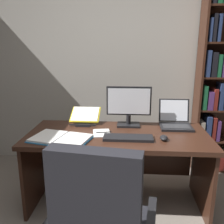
{
  "coord_description": "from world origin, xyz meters",
  "views": [
    {
      "loc": [
        -0.11,
        -1.12,
        1.47
      ],
      "look_at": [
        -0.25,
        0.93,
        0.93
      ],
      "focal_mm": 39.51,
      "sensor_mm": 36.0,
      "label": 1
    }
  ],
  "objects_px": {
    "keyboard": "(128,138)",
    "pen": "(104,132)",
    "desk": "(118,150)",
    "reading_stand_with_book": "(85,116)",
    "monitor": "(129,107)",
    "laptop": "(175,121)",
    "open_binder": "(61,138)",
    "notepad": "(102,133)",
    "computer_mouse": "(164,138)"
  },
  "relations": [
    {
      "from": "keyboard",
      "to": "pen",
      "type": "bearing_deg",
      "value": 151.45
    },
    {
      "from": "desk",
      "to": "keyboard",
      "type": "distance_m",
      "value": 0.31
    },
    {
      "from": "reading_stand_with_book",
      "to": "pen",
      "type": "distance_m",
      "value": 0.4
    },
    {
      "from": "monitor",
      "to": "laptop",
      "type": "height_order",
      "value": "monitor"
    },
    {
      "from": "open_binder",
      "to": "notepad",
      "type": "bearing_deg",
      "value": 41.04
    },
    {
      "from": "keyboard",
      "to": "computer_mouse",
      "type": "bearing_deg",
      "value": 0.0
    },
    {
      "from": "monitor",
      "to": "laptop",
      "type": "xyz_separation_m",
      "value": [
        0.46,
        0.01,
        -0.14
      ]
    },
    {
      "from": "desk",
      "to": "computer_mouse",
      "type": "bearing_deg",
      "value": -28.05
    },
    {
      "from": "desk",
      "to": "laptop",
      "type": "xyz_separation_m",
      "value": [
        0.55,
        0.17,
        0.25
      ]
    },
    {
      "from": "desk",
      "to": "reading_stand_with_book",
      "type": "distance_m",
      "value": 0.5
    },
    {
      "from": "desk",
      "to": "keyboard",
      "type": "xyz_separation_m",
      "value": [
        0.09,
        -0.21,
        0.2
      ]
    },
    {
      "from": "desk",
      "to": "pen",
      "type": "relative_size",
      "value": 11.68
    },
    {
      "from": "notepad",
      "to": "keyboard",
      "type": "bearing_deg",
      "value": -26.51
    },
    {
      "from": "open_binder",
      "to": "notepad",
      "type": "relative_size",
      "value": 2.62
    },
    {
      "from": "monitor",
      "to": "open_binder",
      "type": "relative_size",
      "value": 0.79
    },
    {
      "from": "computer_mouse",
      "to": "notepad",
      "type": "xyz_separation_m",
      "value": [
        -0.54,
        0.12,
        -0.02
      ]
    },
    {
      "from": "keyboard",
      "to": "pen",
      "type": "height_order",
      "value": "keyboard"
    },
    {
      "from": "keyboard",
      "to": "pen",
      "type": "relative_size",
      "value": 3.0
    },
    {
      "from": "monitor",
      "to": "computer_mouse",
      "type": "bearing_deg",
      "value": -51.23
    },
    {
      "from": "monitor",
      "to": "pen",
      "type": "height_order",
      "value": "monitor"
    },
    {
      "from": "open_binder",
      "to": "pen",
      "type": "xyz_separation_m",
      "value": [
        0.35,
        0.17,
        0.0
      ]
    },
    {
      "from": "monitor",
      "to": "open_binder",
      "type": "xyz_separation_m",
      "value": [
        -0.57,
        -0.42,
        -0.18
      ]
    },
    {
      "from": "open_binder",
      "to": "laptop",
      "type": "bearing_deg",
      "value": 36.4
    },
    {
      "from": "laptop",
      "to": "computer_mouse",
      "type": "bearing_deg",
      "value": -112.55
    },
    {
      "from": "open_binder",
      "to": "desk",
      "type": "bearing_deg",
      "value": 42.42
    },
    {
      "from": "computer_mouse",
      "to": "pen",
      "type": "height_order",
      "value": "computer_mouse"
    },
    {
      "from": "desk",
      "to": "computer_mouse",
      "type": "relative_size",
      "value": 15.72
    },
    {
      "from": "computer_mouse",
      "to": "pen",
      "type": "distance_m",
      "value": 0.53
    },
    {
      "from": "monitor",
      "to": "notepad",
      "type": "height_order",
      "value": "monitor"
    },
    {
      "from": "monitor",
      "to": "reading_stand_with_book",
      "type": "bearing_deg",
      "value": 170.91
    },
    {
      "from": "pen",
      "to": "open_binder",
      "type": "bearing_deg",
      "value": -153.98
    },
    {
      "from": "monitor",
      "to": "keyboard",
      "type": "xyz_separation_m",
      "value": [
        0.0,
        -0.37,
        -0.18
      ]
    },
    {
      "from": "open_binder",
      "to": "notepad",
      "type": "height_order",
      "value": "open_binder"
    },
    {
      "from": "laptop",
      "to": "pen",
      "type": "relative_size",
      "value": 2.22
    },
    {
      "from": "laptop",
      "to": "pen",
      "type": "distance_m",
      "value": 0.73
    },
    {
      "from": "laptop",
      "to": "reading_stand_with_book",
      "type": "xyz_separation_m",
      "value": [
        -0.9,
        0.06,
        0.02
      ]
    },
    {
      "from": "monitor",
      "to": "reading_stand_with_book",
      "type": "xyz_separation_m",
      "value": [
        -0.45,
        0.07,
        -0.12
      ]
    },
    {
      "from": "notepad",
      "to": "desk",
      "type": "bearing_deg",
      "value": 31.73
    },
    {
      "from": "reading_stand_with_book",
      "to": "laptop",
      "type": "bearing_deg",
      "value": -4.1
    },
    {
      "from": "pen",
      "to": "notepad",
      "type": "bearing_deg",
      "value": 180.0
    },
    {
      "from": "computer_mouse",
      "to": "monitor",
      "type": "bearing_deg",
      "value": 128.77
    },
    {
      "from": "keyboard",
      "to": "reading_stand_with_book",
      "type": "xyz_separation_m",
      "value": [
        -0.45,
        0.45,
        0.06
      ]
    },
    {
      "from": "monitor",
      "to": "keyboard",
      "type": "bearing_deg",
      "value": -90.0
    },
    {
      "from": "monitor",
      "to": "computer_mouse",
      "type": "height_order",
      "value": "monitor"
    },
    {
      "from": "monitor",
      "to": "pen",
      "type": "xyz_separation_m",
      "value": [
        -0.22,
        -0.25,
        -0.18
      ]
    },
    {
      "from": "reading_stand_with_book",
      "to": "pen",
      "type": "xyz_separation_m",
      "value": [
        0.23,
        -0.33,
        -0.06
      ]
    },
    {
      "from": "laptop",
      "to": "reading_stand_with_book",
      "type": "distance_m",
      "value": 0.91
    },
    {
      "from": "computer_mouse",
      "to": "open_binder",
      "type": "xyz_separation_m",
      "value": [
        -0.87,
        -0.05,
        -0.01
      ]
    },
    {
      "from": "reading_stand_with_book",
      "to": "open_binder",
      "type": "relative_size",
      "value": 0.54
    },
    {
      "from": "laptop",
      "to": "keyboard",
      "type": "relative_size",
      "value": 0.74
    }
  ]
}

